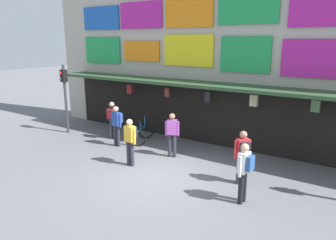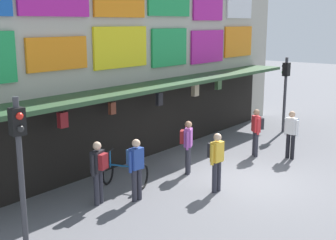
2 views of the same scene
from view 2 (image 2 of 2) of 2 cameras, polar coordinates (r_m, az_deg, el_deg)
name	(u,v)px [view 2 (image 2 of 2)]	position (r m, az deg, el deg)	size (l,w,h in m)	color
ground_plane	(248,180)	(13.70, 10.13, -7.59)	(80.00, 80.00, 0.00)	slate
shopfront	(133,42)	(15.57, -4.46, 9.87)	(18.00, 2.60, 8.00)	#B2AD9E
traffic_light_near	(19,149)	(9.50, -18.44, -3.49)	(0.31, 0.34, 3.20)	#38383D
traffic_light_far	(285,83)	(19.57, 14.75, 4.64)	(0.29, 0.33, 3.20)	#38383D
bicycle_parked	(125,173)	(12.95, -5.49, -6.80)	(1.08, 1.34, 1.05)	black
pedestrian_in_white	(257,129)	(15.94, 11.24, -1.11)	(0.47, 0.47, 1.68)	#2D2D38
pedestrian_in_red	(187,143)	(13.82, 2.50, -2.96)	(0.48, 0.46, 1.68)	#2D2D38
pedestrian_in_purple	(291,131)	(15.90, 15.49, -1.35)	(0.38, 0.53, 1.68)	black
pedestrian_in_black	(136,165)	(11.77, -4.14, -5.72)	(0.53, 0.37, 1.68)	#2D2D38
pedestrian_in_green	(99,168)	(11.62, -8.86, -6.08)	(0.52, 0.42, 1.68)	#2D2D38
pedestrian_in_blue	(216,158)	(12.41, 6.18, -4.80)	(0.53, 0.38, 1.68)	#2D2D38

